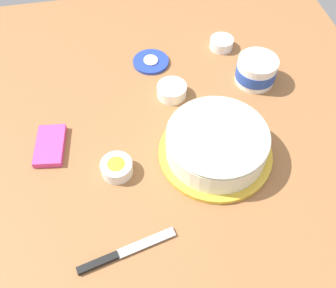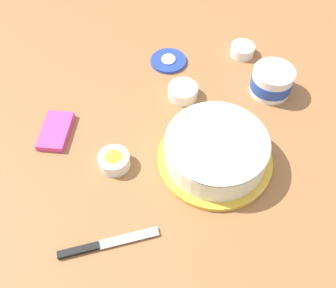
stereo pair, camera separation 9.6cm
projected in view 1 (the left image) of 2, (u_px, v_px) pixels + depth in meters
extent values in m
plane|color=#936038|center=(143.00, 150.00, 1.04)|extent=(1.54, 1.54, 0.00)
cylinder|color=gold|center=(215.00, 153.00, 1.03)|extent=(0.31, 0.31, 0.01)
cylinder|color=brown|center=(216.00, 145.00, 1.00)|extent=(0.25, 0.25, 0.06)
cylinder|color=white|center=(217.00, 144.00, 0.99)|extent=(0.27, 0.27, 0.07)
ellipsoid|color=white|center=(218.00, 134.00, 0.96)|extent=(0.27, 0.27, 0.03)
cylinder|color=white|center=(256.00, 70.00, 1.17)|extent=(0.12, 0.12, 0.08)
cylinder|color=#2347B2|center=(256.00, 71.00, 1.17)|extent=(0.13, 0.13, 0.04)
cylinder|color=white|center=(258.00, 61.00, 1.14)|extent=(0.11, 0.11, 0.01)
cylinder|color=#233DAD|center=(151.00, 62.00, 1.25)|extent=(0.12, 0.12, 0.01)
ellipsoid|color=white|center=(151.00, 60.00, 1.24)|extent=(0.05, 0.05, 0.01)
cube|color=silver|center=(147.00, 243.00, 0.88)|extent=(0.05, 0.14, 0.00)
cube|color=black|center=(98.00, 263.00, 0.85)|extent=(0.04, 0.10, 0.01)
cylinder|color=white|center=(222.00, 43.00, 1.29)|extent=(0.08, 0.08, 0.03)
cylinder|color=#B251C6|center=(221.00, 43.00, 1.29)|extent=(0.07, 0.07, 0.01)
ellipsoid|color=#B251C6|center=(222.00, 42.00, 1.28)|extent=(0.06, 0.06, 0.02)
cylinder|color=white|center=(117.00, 168.00, 0.98)|extent=(0.08, 0.08, 0.04)
cylinder|color=yellow|center=(117.00, 166.00, 0.98)|extent=(0.07, 0.07, 0.01)
ellipsoid|color=yellow|center=(116.00, 165.00, 0.97)|extent=(0.06, 0.06, 0.02)
cylinder|color=white|center=(172.00, 91.00, 1.15)|extent=(0.09, 0.09, 0.04)
cylinder|color=orange|center=(172.00, 91.00, 1.15)|extent=(0.08, 0.08, 0.01)
ellipsoid|color=orange|center=(172.00, 89.00, 1.14)|extent=(0.06, 0.06, 0.02)
cube|color=#E53D8E|center=(50.00, 145.00, 1.04)|extent=(0.14, 0.09, 0.02)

